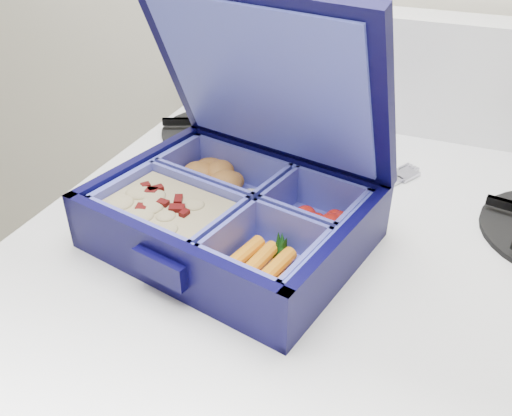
% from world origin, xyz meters
% --- Properties ---
extents(bento_box, '(0.26, 0.23, 0.06)m').
position_xyz_m(bento_box, '(0.51, 1.63, 0.95)').
color(bento_box, '#070433').
rests_on(bento_box, stove).
extents(burner_grate_rear, '(0.20, 0.20, 0.02)m').
position_xyz_m(burner_grate_rear, '(0.39, 1.84, 0.93)').
color(burner_grate_rear, black).
rests_on(burner_grate_rear, stove).
extents(fork, '(0.10, 0.16, 0.01)m').
position_xyz_m(fork, '(0.60, 1.74, 0.93)').
color(fork, '#A5A3B1').
rests_on(fork, stove).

